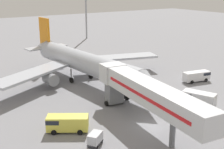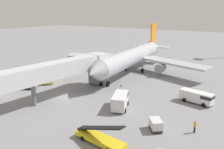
{
  "view_description": "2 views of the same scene",
  "coord_description": "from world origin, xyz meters",
  "px_view_note": "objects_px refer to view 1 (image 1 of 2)",
  "views": [
    {
      "loc": [
        -24.92,
        -28.37,
        18.53
      ],
      "look_at": [
        2.87,
        13.83,
        3.45
      ],
      "focal_mm": 48.82,
      "sensor_mm": 36.0,
      "label": 1
    },
    {
      "loc": [
        29.82,
        -29.44,
        15.22
      ],
      "look_at": [
        1.72,
        13.24,
        1.52
      ],
      "focal_mm": 39.19,
      "sensor_mm": 36.0,
      "label": 2
    }
  ],
  "objects_px": {
    "service_van_far_right": "(198,98)",
    "baggage_cart_rear_right": "(95,138)",
    "service_van_rear_left": "(66,123)",
    "safety_cone_alpha": "(132,93)",
    "jet_bridge": "(144,91)",
    "airplane_at_gate": "(82,62)",
    "service_van_near_center": "(197,76)"
  },
  "relations": [
    {
      "from": "service_van_far_right",
      "to": "baggage_cart_rear_right",
      "type": "distance_m",
      "value": 19.73
    },
    {
      "from": "safety_cone_alpha",
      "to": "jet_bridge",
      "type": "bearing_deg",
      "value": -119.92
    },
    {
      "from": "service_van_rear_left",
      "to": "safety_cone_alpha",
      "type": "relative_size",
      "value": 8.37
    },
    {
      "from": "airplane_at_gate",
      "to": "safety_cone_alpha",
      "type": "distance_m",
      "value": 12.64
    },
    {
      "from": "safety_cone_alpha",
      "to": "baggage_cart_rear_right",
      "type": "bearing_deg",
      "value": -141.18
    },
    {
      "from": "jet_bridge",
      "to": "safety_cone_alpha",
      "type": "height_order",
      "value": "jet_bridge"
    },
    {
      "from": "service_van_rear_left",
      "to": "baggage_cart_rear_right",
      "type": "xyz_separation_m",
      "value": [
        1.35,
        -5.09,
        -0.39
      ]
    },
    {
      "from": "service_van_rear_left",
      "to": "safety_cone_alpha",
      "type": "height_order",
      "value": "service_van_rear_left"
    },
    {
      "from": "jet_bridge",
      "to": "safety_cone_alpha",
      "type": "xyz_separation_m",
      "value": [
        5.86,
        10.17,
        -4.54
      ]
    },
    {
      "from": "airplane_at_gate",
      "to": "service_van_near_center",
      "type": "bearing_deg",
      "value": -33.35
    },
    {
      "from": "safety_cone_alpha",
      "to": "service_van_far_right",
      "type": "bearing_deg",
      "value": -59.6
    },
    {
      "from": "airplane_at_gate",
      "to": "jet_bridge",
      "type": "height_order",
      "value": "airplane_at_gate"
    },
    {
      "from": "service_van_near_center",
      "to": "baggage_cart_rear_right",
      "type": "xyz_separation_m",
      "value": [
        -29.36,
        -10.38,
        -0.31
      ]
    },
    {
      "from": "jet_bridge",
      "to": "baggage_cart_rear_right",
      "type": "distance_m",
      "value": 9.15
    },
    {
      "from": "baggage_cart_rear_right",
      "to": "safety_cone_alpha",
      "type": "relative_size",
      "value": 3.59
    },
    {
      "from": "service_van_rear_left",
      "to": "jet_bridge",
      "type": "bearing_deg",
      "value": -22.85
    },
    {
      "from": "airplane_at_gate",
      "to": "safety_cone_alpha",
      "type": "bearing_deg",
      "value": -72.92
    },
    {
      "from": "safety_cone_alpha",
      "to": "airplane_at_gate",
      "type": "bearing_deg",
      "value": 107.08
    },
    {
      "from": "baggage_cart_rear_right",
      "to": "safety_cone_alpha",
      "type": "bearing_deg",
      "value": 38.82
    },
    {
      "from": "service_van_rear_left",
      "to": "service_van_far_right",
      "type": "xyz_separation_m",
      "value": [
        21.01,
        -3.48,
        0.08
      ]
    },
    {
      "from": "jet_bridge",
      "to": "service_van_near_center",
      "type": "xyz_separation_m",
      "value": [
        21.21,
        9.29,
        -3.72
      ]
    },
    {
      "from": "airplane_at_gate",
      "to": "safety_cone_alpha",
      "type": "xyz_separation_m",
      "value": [
        3.55,
        -11.56,
        -3.66
      ]
    },
    {
      "from": "airplane_at_gate",
      "to": "service_van_rear_left",
      "type": "bearing_deg",
      "value": -123.63
    },
    {
      "from": "jet_bridge",
      "to": "safety_cone_alpha",
      "type": "distance_m",
      "value": 12.58
    },
    {
      "from": "airplane_at_gate",
      "to": "baggage_cart_rear_right",
      "type": "height_order",
      "value": "airplane_at_gate"
    },
    {
      "from": "service_van_near_center",
      "to": "service_van_rear_left",
      "type": "height_order",
      "value": "service_van_rear_left"
    },
    {
      "from": "baggage_cart_rear_right",
      "to": "service_van_rear_left",
      "type": "bearing_deg",
      "value": 104.82
    },
    {
      "from": "service_van_near_center",
      "to": "jet_bridge",
      "type": "bearing_deg",
      "value": -156.34
    },
    {
      "from": "jet_bridge",
      "to": "service_van_far_right",
      "type": "distance_m",
      "value": 12.07
    },
    {
      "from": "service_van_rear_left",
      "to": "service_van_far_right",
      "type": "relative_size",
      "value": 1.03
    },
    {
      "from": "jet_bridge",
      "to": "airplane_at_gate",
      "type": "bearing_deg",
      "value": 83.95
    },
    {
      "from": "service_van_far_right",
      "to": "baggage_cart_rear_right",
      "type": "bearing_deg",
      "value": -175.32
    }
  ]
}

